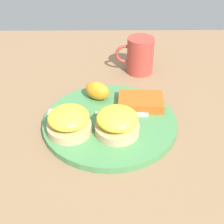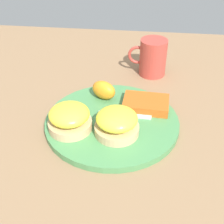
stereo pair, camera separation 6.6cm
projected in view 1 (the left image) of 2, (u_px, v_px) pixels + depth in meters
ground_plane at (112, 125)px, 0.68m from camera, size 1.10×1.10×0.00m
plate at (112, 122)px, 0.68m from camera, size 0.29×0.29×0.01m
sandwich_benedict_left at (71, 121)px, 0.63m from camera, size 0.09×0.09×0.05m
sandwich_benedict_right at (120, 122)px, 0.62m from camera, size 0.09×0.09×0.05m
hashbrown_patty at (143, 101)px, 0.71m from camera, size 0.11×0.08×0.02m
orange_wedge at (99, 91)px, 0.73m from camera, size 0.07×0.06×0.04m
fork at (93, 114)px, 0.69m from camera, size 0.22×0.03×0.00m
cup at (141, 55)px, 0.85m from camera, size 0.10×0.07×0.10m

